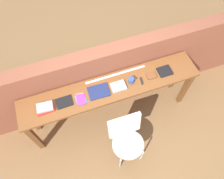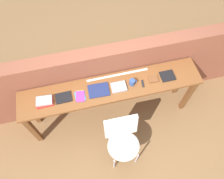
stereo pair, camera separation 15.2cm
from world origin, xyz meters
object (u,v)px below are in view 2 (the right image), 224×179
Objects in this scene: book_stack_leftmost at (44,101)px; mug at (132,82)px; chair_white_moulded at (123,139)px; pamphlet_pile_colourful at (80,96)px; magazine_cycling at (64,98)px; book_open_centre at (99,90)px; multitool_folded at (143,84)px; book_repair_rightmost at (167,76)px; leather_journal_brown at (153,79)px.

mug reaches higher than book_stack_leftmost.
pamphlet_pile_colourful is at bearing 126.51° from chair_white_moulded.
mug is (0.93, -0.00, 0.04)m from magazine_cycling.
book_stack_leftmost is (-0.89, 0.61, 0.38)m from chair_white_moulded.
book_open_centre is 0.46m from mug.
mug is 1.00× the size of multitool_folded.
book_open_centre is 2.51× the size of multitool_folded.
multitool_folded is at bearing -0.85° from pamphlet_pile_colourful.
book_open_centre is 2.51× the size of mug.
book_open_centre is 0.97m from book_repair_rightmost.
mug reaches higher than book_repair_rightmost.
book_open_centre is at bearing -175.95° from leather_journal_brown.
multitool_folded is at bearing -174.16° from book_repair_rightmost.
magazine_cycling and book_open_centre have the same top height.
chair_white_moulded is at bearing -71.09° from book_open_centre.
book_stack_leftmost is at bearing -175.43° from leather_journal_brown.
chair_white_moulded is 4.07× the size of book_stack_leftmost.
book_stack_leftmost is 0.46m from pamphlet_pile_colourful.
leather_journal_brown is at bearing 1.89° from book_open_centre.
magazine_cycling is 0.47m from book_open_centre.
leather_journal_brown is at bearing -178.02° from book_repair_rightmost.
leather_journal_brown reaches higher than pamphlet_pile_colourful.
multitool_folded is (1.31, -0.03, -0.02)m from book_stack_leftmost.
multitool_folded reaches higher than chair_white_moulded.
pamphlet_pile_colourful is 0.26m from book_open_centre.
book_repair_rightmost reaches higher than book_open_centre.
magazine_cycling is at bearing -175.76° from leather_journal_brown.
leather_journal_brown is (0.30, -0.00, -0.03)m from mug.
multitool_folded is at bearing 53.99° from chair_white_moulded.
book_open_centre is at bearing 176.50° from multitool_folded.
book_stack_leftmost is 1.68m from book_repair_rightmost.
chair_white_moulded is at bearing -129.12° from leather_journal_brown.
magazine_cycling is 1.59× the size of leather_journal_brown.
mug is 0.30m from leather_journal_brown.
pamphlet_pile_colourful is at bearing -178.47° from mug.
magazine_cycling is at bearing 173.62° from pamphlet_pile_colourful.
magazine_cycling is 1.13× the size of pamphlet_pile_colourful.
multitool_folded is at bearing -2.46° from magazine_cycling.
leather_journal_brown is (0.16, 0.03, 0.00)m from multitool_folded.
pamphlet_pile_colourful is 1.01m from leather_journal_brown.
leather_journal_brown is 0.21m from book_repair_rightmost.
pamphlet_pile_colourful is at bearing 179.15° from multitool_folded.
chair_white_moulded is at bearing -142.04° from book_repair_rightmost.
book_stack_leftmost is at bearing -178.85° from magazine_cycling.
leather_journal_brown reaches higher than book_repair_rightmost.
book_stack_leftmost is at bearing -179.68° from book_repair_rightmost.
multitool_folded is at bearing -164.71° from leather_journal_brown.
mug reaches higher than magazine_cycling.
pamphlet_pile_colourful is (0.21, -0.02, -0.00)m from magazine_cycling.
book_repair_rightmost is (0.21, 0.01, -0.00)m from leather_journal_brown.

